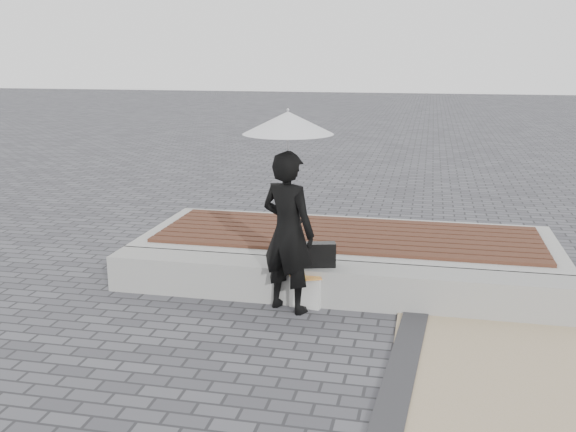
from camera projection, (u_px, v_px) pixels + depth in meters
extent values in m
plane|color=#4F4F54|center=(305.00, 370.00, 5.50)|extent=(80.00, 80.00, 0.00)
cube|color=#2F2F32|center=(391.00, 408.00, 4.87)|extent=(0.61, 5.20, 0.04)
cube|color=gray|center=(333.00, 284.00, 6.97)|extent=(5.00, 0.45, 0.40)
cube|color=#A7A7A2|center=(347.00, 251.00, 8.11)|extent=(5.00, 2.00, 0.40)
imported|color=black|center=(288.00, 232.00, 6.61)|extent=(0.72, 0.61, 1.66)
cylinder|color=silver|center=(288.00, 179.00, 6.48)|extent=(0.02, 0.02, 0.89)
cone|color=silver|center=(288.00, 123.00, 6.34)|extent=(0.89, 0.89, 0.22)
sphere|color=silver|center=(288.00, 110.00, 6.31)|extent=(0.03, 0.03, 0.03)
cube|color=black|center=(318.00, 255.00, 6.88)|extent=(0.39, 0.22, 0.26)
cube|color=silver|center=(306.00, 291.00, 6.84)|extent=(0.34, 0.18, 0.34)
cube|color=red|center=(305.00, 277.00, 6.75)|extent=(0.37, 0.32, 0.01)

